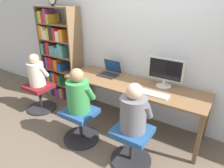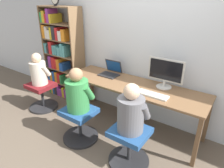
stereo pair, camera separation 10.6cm
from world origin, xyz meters
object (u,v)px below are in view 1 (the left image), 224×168
object	(u,v)px
laptop	(109,72)
bookshelf	(57,56)
keyboard	(153,94)
person_near_shelf	(36,72)
office_chair_right	(80,124)
office_chair_left	(132,144)
person_at_monitor	(134,111)
desktop_monitor	(165,72)
person_at_laptop	(78,93)
office_chair_side	(40,96)

from	to	relation	value
laptop	bookshelf	bearing A→B (deg)	179.69
keyboard	person_near_shelf	size ratio (longest dim) A/B	0.74
office_chair_right	bookshelf	world-z (taller)	bookshelf
office_chair_left	office_chair_right	bearing A→B (deg)	-178.93
office_chair_left	person_near_shelf	bearing A→B (deg)	173.33
keyboard	person_at_monitor	size ratio (longest dim) A/B	0.70
office_chair_left	person_at_monitor	distance (m)	0.48
desktop_monitor	person_near_shelf	xyz separation A→B (m)	(-2.06, -0.62, -0.22)
person_at_laptop	bookshelf	size ratio (longest dim) A/B	0.34
person_near_shelf	office_chair_right	bearing A→B (deg)	-11.93
laptop	person_near_shelf	xyz separation A→B (m)	(-1.15, -0.57, -0.05)
office_chair_side	person_near_shelf	bearing A→B (deg)	90.00
office_chair_right	person_at_monitor	world-z (taller)	person_at_monitor
person_at_monitor	person_near_shelf	world-z (taller)	person_at_monitor
desktop_monitor	person_at_laptop	bearing A→B (deg)	-135.41
office_chair_right	office_chair_left	bearing A→B (deg)	1.07
person_at_monitor	person_near_shelf	distance (m)	2.02
keyboard	office_chair_left	world-z (taller)	keyboard
office_chair_left	bookshelf	world-z (taller)	bookshelf
keyboard	person_at_laptop	size ratio (longest dim) A/B	0.68
office_chair_left	person_near_shelf	distance (m)	2.08
office_chair_left	office_chair_side	distance (m)	2.02
bookshelf	office_chair_side	distance (m)	0.85
laptop	person_near_shelf	distance (m)	1.28
laptop	office_chair_side	distance (m)	1.39
keyboard	person_near_shelf	bearing A→B (deg)	-172.01
office_chair_side	person_near_shelf	distance (m)	0.47
desktop_monitor	person_at_laptop	world-z (taller)	desktop_monitor
laptop	office_chair_left	world-z (taller)	laptop
desktop_monitor	office_chair_side	distance (m)	2.26
office_chair_right	person_near_shelf	bearing A→B (deg)	168.07
office_chair_left	person_at_laptop	distance (m)	0.96
person_near_shelf	office_chair_side	bearing A→B (deg)	-90.00
office_chair_right	keyboard	bearing A→B (deg)	32.18
office_chair_right	desktop_monitor	bearing A→B (deg)	44.73
person_at_monitor	bookshelf	size ratio (longest dim) A/B	0.34
laptop	person_near_shelf	bearing A→B (deg)	-153.40
person_at_monitor	office_chair_side	world-z (taller)	person_at_monitor
person_at_laptop	bookshelf	world-z (taller)	bookshelf
office_chair_left	person_at_monitor	world-z (taller)	person_at_monitor
bookshelf	person_near_shelf	xyz separation A→B (m)	(0.08, -0.58, -0.14)
desktop_monitor	keyboard	distance (m)	0.39
bookshelf	person_near_shelf	size ratio (longest dim) A/B	3.14
desktop_monitor	bookshelf	world-z (taller)	bookshelf
desktop_monitor	person_near_shelf	world-z (taller)	desktop_monitor
desktop_monitor	person_near_shelf	bearing A→B (deg)	-163.32
bookshelf	person_near_shelf	bearing A→B (deg)	-82.16
office_chair_right	person_near_shelf	size ratio (longest dim) A/B	0.92
keyboard	office_chair_right	size ratio (longest dim) A/B	0.80
keyboard	desktop_monitor	bearing A→B (deg)	85.96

